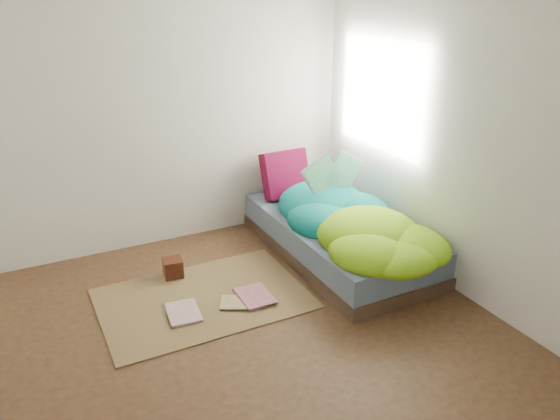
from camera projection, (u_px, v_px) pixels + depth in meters
The scene contains 12 objects.
ground at pixel (249, 330), 3.96m from camera, with size 3.50×3.50×0.00m, color #3F2518.
room_walls at pixel (244, 108), 3.34m from camera, with size 3.54×3.54×2.62m.
bed at pixel (338, 238), 5.00m from camera, with size 1.00×2.00×0.34m.
duvet at pixel (353, 212), 4.69m from camera, with size 0.96×1.84×0.34m, color #08757B, non-canonical shape.
rug at pixel (203, 299), 4.35m from camera, with size 1.60×1.10×0.01m, color brown.
pillow_floral at pixel (307, 185), 5.64m from camera, with size 0.54×0.33×0.12m, color beige.
pillow_magenta at pixel (285, 174), 5.42m from camera, with size 0.46×0.14×0.46m, color #4D052D.
open_book at pixel (334, 163), 4.90m from camera, with size 0.51×0.11×0.31m, color #3A8A2D, non-canonical shape.
wooden_box at pixel (173, 268), 4.64m from camera, with size 0.16×0.16×0.16m, color #391B0C.
floor_book_a at pixel (168, 316), 4.10m from camera, with size 0.24×0.32×0.02m, color beige.
floor_book_b at pixel (240, 300), 4.29m from camera, with size 0.25×0.34×0.03m, color #CB757D.
floor_book_c at pixel (238, 310), 4.17m from camera, with size 0.20×0.28×0.02m, color tan.
Camera 1 is at (-1.30, -3.05, 2.35)m, focal length 35.00 mm.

